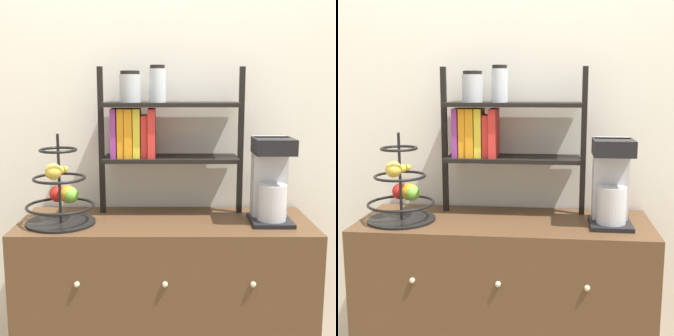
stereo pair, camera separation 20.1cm
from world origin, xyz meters
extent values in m
cube|color=silver|center=(0.00, 0.50, 1.30)|extent=(7.00, 0.05, 2.60)
cube|color=#4C331E|center=(0.00, 0.23, 0.44)|extent=(1.27, 0.46, 0.88)
sphere|color=#B2AD8C|center=(-0.35, -0.01, 0.69)|extent=(0.02, 0.02, 0.02)
sphere|color=#B2AD8C|center=(0.00, -0.01, 0.69)|extent=(0.02, 0.02, 0.02)
sphere|color=#B2AD8C|center=(0.35, -0.01, 0.69)|extent=(0.02, 0.02, 0.02)
cube|color=black|center=(0.45, 0.20, 0.89)|extent=(0.17, 0.20, 0.02)
cube|color=#B7B7BC|center=(0.45, 0.25, 1.07)|extent=(0.15, 0.08, 0.35)
cylinder|color=#B7B7BC|center=(0.45, 0.18, 0.98)|extent=(0.12, 0.12, 0.15)
cube|color=black|center=(0.45, 0.19, 1.22)|extent=(0.16, 0.16, 0.07)
cylinder|color=black|center=(-0.45, 0.18, 0.89)|extent=(0.29, 0.29, 0.01)
cylinder|color=black|center=(-0.45, 0.18, 1.08)|extent=(0.01, 0.01, 0.38)
torus|color=black|center=(-0.45, 0.18, 0.96)|extent=(0.29, 0.29, 0.01)
torus|color=black|center=(-0.45, 0.18, 1.08)|extent=(0.22, 0.22, 0.01)
torus|color=black|center=(-0.45, 0.18, 1.20)|extent=(0.16, 0.16, 0.01)
sphere|color=red|center=(-0.47, 0.25, 1.00)|extent=(0.07, 0.07, 0.07)
sphere|color=#6BAD33|center=(-0.41, 0.23, 1.00)|extent=(0.07, 0.07, 0.07)
sphere|color=orange|center=(-0.42, 0.24, 1.00)|extent=(0.08, 0.08, 0.08)
ellipsoid|color=yellow|center=(-0.47, 0.23, 1.10)|extent=(0.10, 0.15, 0.04)
sphere|color=gold|center=(-0.46, 0.15, 1.12)|extent=(0.07, 0.07, 0.07)
cube|color=black|center=(-0.29, 0.37, 1.22)|extent=(0.02, 0.02, 0.67)
cube|color=black|center=(0.34, 0.37, 1.22)|extent=(0.02, 0.02, 0.67)
cube|color=black|center=(0.03, 0.37, 1.14)|extent=(0.61, 0.20, 0.02)
cube|color=black|center=(0.03, 0.37, 1.38)|extent=(0.61, 0.20, 0.02)
cube|color=#8C338C|center=(-0.23, 0.37, 1.25)|extent=(0.02, 0.15, 0.22)
cube|color=orange|center=(-0.20, 0.37, 1.25)|extent=(0.03, 0.14, 0.22)
cube|color=orange|center=(-0.16, 0.37, 1.25)|extent=(0.03, 0.15, 0.22)
cube|color=yellow|center=(-0.13, 0.37, 1.25)|extent=(0.03, 0.13, 0.22)
cube|color=red|center=(-0.09, 0.37, 1.24)|extent=(0.03, 0.12, 0.19)
cube|color=red|center=(-0.06, 0.37, 1.25)|extent=(0.03, 0.16, 0.22)
cylinder|color=#ADB2B7|center=(-0.16, 0.37, 1.45)|extent=(0.10, 0.10, 0.12)
cylinder|color=black|center=(-0.16, 0.37, 1.52)|extent=(0.09, 0.09, 0.02)
cylinder|color=silver|center=(-0.04, 0.37, 1.47)|extent=(0.07, 0.07, 0.15)
cylinder|color=black|center=(-0.04, 0.37, 1.55)|extent=(0.07, 0.07, 0.02)
camera|label=1|loc=(0.01, -1.75, 1.46)|focal=50.00mm
camera|label=2|loc=(0.21, -1.74, 1.46)|focal=50.00mm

